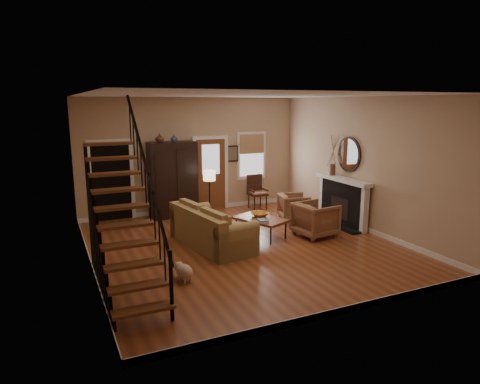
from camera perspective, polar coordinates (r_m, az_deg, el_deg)
name	(u,v)px	position (r m, az deg, el deg)	size (l,w,h in m)	color
room	(199,170)	(10.74, -5.54, 2.97)	(7.00, 7.33, 3.30)	brown
staircase	(123,199)	(7.22, -15.34, -0.96)	(0.94, 2.80, 3.20)	brown
fireplace	(344,197)	(11.48, 13.67, -0.63)	(0.33, 1.95, 2.30)	black
armoire	(173,180)	(12.03, -8.96, 1.64)	(1.30, 0.60, 2.10)	black
vase_a	(160,138)	(11.70, -10.67, 7.10)	(0.24, 0.24, 0.25)	#4C2619
vase_b	(174,138)	(11.81, -8.77, 7.11)	(0.20, 0.20, 0.21)	#334C60
sofa	(212,227)	(9.57, -3.79, -4.72)	(0.99, 2.28, 0.85)	olive
coffee_table	(261,228)	(10.22, 2.76, -4.76)	(0.71, 1.21, 0.47)	brown
bowl	(260,214)	(10.29, 2.64, -3.00)	(0.42, 0.42, 0.10)	orange
books	(262,221)	(9.83, 2.96, -3.84)	(0.22, 0.30, 0.06)	beige
armchair_left	(315,219)	(10.41, 10.00, -3.61)	(0.87, 0.90, 0.82)	brown
armchair_right	(294,207)	(11.83, 7.18, -1.95)	(0.75, 0.77, 0.70)	brown
floor_lamp	(210,197)	(11.39, -4.08, -0.61)	(0.32, 0.32, 1.40)	black
side_chair	(258,192)	(12.87, 2.36, -0.02)	(0.54, 0.54, 1.02)	#381C11
dog	(184,273)	(7.85, -7.42, -10.61)	(0.26, 0.45, 0.32)	beige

